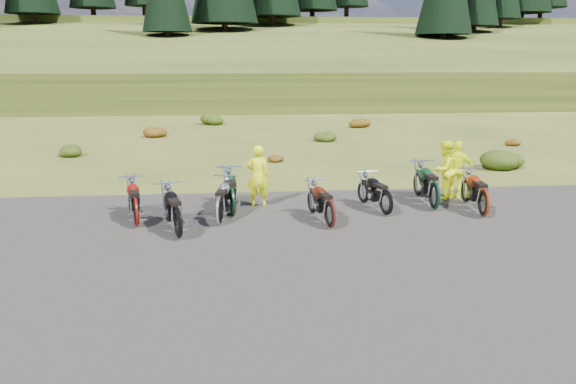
{
  "coord_description": "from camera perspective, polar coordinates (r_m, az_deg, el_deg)",
  "views": [
    {
      "loc": [
        -1.89,
        -13.26,
        4.28
      ],
      "look_at": [
        -0.61,
        0.6,
        0.85
      ],
      "focal_mm": 35.0,
      "sensor_mm": 36.0,
      "label": 1
    }
  ],
  "objects": [
    {
      "name": "shrub_4",
      "position": [
        22.87,
        -1.45,
        3.64
      ],
      "size": [
        0.77,
        0.77,
        0.45
      ],
      "primitive_type": "ellipsoid",
      "color": "#642C0C",
      "rests_on": "ground"
    },
    {
      "name": "motorcycle_3",
      "position": [
        14.53,
        -6.95,
        -3.39
      ],
      "size": [
        0.98,
        2.13,
        1.07
      ],
      "primitive_type": null,
      "rotation": [
        0.0,
        0.0,
        1.42
      ],
      "color": "silver",
      "rests_on": "ground"
    },
    {
      "name": "hill_plateau",
      "position": [
        123.35,
        -4.48,
        11.82
      ],
      "size": [
        300.0,
        90.0,
        9.17
      ],
      "primitive_type": "cube",
      "color": "#2A3812",
      "rests_on": "ground"
    },
    {
      "name": "shrub_6",
      "position": [
        34.08,
        7.18,
        7.17
      ],
      "size": [
        1.3,
        1.3,
        0.77
      ],
      "primitive_type": "ellipsoid",
      "color": "#642C0C",
      "rests_on": "ground"
    },
    {
      "name": "shrub_7",
      "position": [
        23.09,
        21.05,
        3.4
      ],
      "size": [
        1.56,
        1.56,
        0.92
      ],
      "primitive_type": "ellipsoid",
      "color": "#25370D",
      "rests_on": "ground"
    },
    {
      "name": "person_middle",
      "position": [
        15.98,
        -3.07,
        1.55
      ],
      "size": [
        0.65,
        0.43,
        1.77
      ],
      "primitive_type": "imported",
      "rotation": [
        0.0,
        0.0,
        3.14
      ],
      "color": "#D8E60C",
      "rests_on": "ground"
    },
    {
      "name": "ground",
      "position": [
        14.06,
        2.72,
        -3.89
      ],
      "size": [
        300.0,
        300.0,
        0.0
      ],
      "primitive_type": "plane",
      "color": "#3C4717",
      "rests_on": "ground"
    },
    {
      "name": "shrub_1",
      "position": [
        25.9,
        -21.42,
        4.06
      ],
      "size": [
        1.03,
        1.03,
        0.61
      ],
      "primitive_type": "ellipsoid",
      "color": "#25370D",
      "rests_on": "ground"
    },
    {
      "name": "shrub_5",
      "position": [
        28.38,
        3.7,
        5.77
      ],
      "size": [
        1.03,
        1.03,
        0.61
      ],
      "primitive_type": "ellipsoid",
      "color": "#25370D",
      "rests_on": "ground"
    },
    {
      "name": "gravel_pad",
      "position": [
        12.19,
        4.02,
        -6.74
      ],
      "size": [
        20.0,
        12.0,
        0.04
      ],
      "primitive_type": "cube",
      "color": "black",
      "rests_on": "ground"
    },
    {
      "name": "motorcycle_7",
      "position": [
        16.34,
        14.57,
        -1.8
      ],
      "size": [
        0.8,
        2.3,
        1.2
      ],
      "primitive_type": null,
      "rotation": [
        0.0,
        0.0,
        1.55
      ],
      "color": "black",
      "rests_on": "ground"
    },
    {
      "name": "motorcycle_1",
      "position": [
        14.8,
        -15.07,
        -3.46
      ],
      "size": [
        1.17,
        2.2,
        1.1
      ],
      "primitive_type": null,
      "rotation": [
        0.0,
        0.0,
        1.81
      ],
      "color": "maroon",
      "rests_on": "ground"
    },
    {
      "name": "shrub_8",
      "position": [
        29.09,
        21.62,
        4.87
      ],
      "size": [
        0.77,
        0.77,
        0.45
      ],
      "primitive_type": "ellipsoid",
      "color": "#642C0C",
      "rests_on": "ground"
    },
    {
      "name": "motorcycle_5",
      "position": [
        15.5,
        9.87,
        -2.39
      ],
      "size": [
        1.15,
        2.07,
        1.03
      ],
      "primitive_type": null,
      "rotation": [
        0.0,
        0.0,
        1.83
      ],
      "color": "black",
      "rests_on": "ground"
    },
    {
      "name": "motorcycle_2",
      "position": [
        15.26,
        -5.62,
        -2.51
      ],
      "size": [
        0.91,
        2.26,
        1.16
      ],
      "primitive_type": null,
      "rotation": [
        0.0,
        0.0,
        1.65
      ],
      "color": "black",
      "rests_on": "ground"
    },
    {
      "name": "hill_slope",
      "position": [
        63.43,
        -3.6,
        9.95
      ],
      "size": [
        300.0,
        45.97,
        9.37
      ],
      "primitive_type": null,
      "rotation": [
        0.14,
        0.0,
        0.0
      ],
      "color": "#2A3812",
      "rests_on": "ground"
    },
    {
      "name": "shrub_2",
      "position": [
        30.42,
        -13.45,
        6.11
      ],
      "size": [
        1.3,
        1.3,
        0.77
      ],
      "primitive_type": "ellipsoid",
      "color": "#642C0C",
      "rests_on": "ground"
    },
    {
      "name": "motorcycle_4",
      "position": [
        14.21,
        4.26,
        -3.73
      ],
      "size": [
        1.06,
        2.1,
        1.05
      ],
      "primitive_type": null,
      "rotation": [
        0.0,
        0.0,
        1.77
      ],
      "color": "#45130B",
      "rests_on": "ground"
    },
    {
      "name": "motorcycle_6",
      "position": [
        16.02,
        19.14,
        -2.44
      ],
      "size": [
        0.87,
        2.2,
        1.13
      ],
      "primitive_type": null,
      "rotation": [
        0.0,
        0.0,
        1.5
      ],
      "color": "maroon",
      "rests_on": "ground"
    },
    {
      "name": "motorcycle_0",
      "position": [
        13.63,
        -11.03,
        -4.72
      ],
      "size": [
        1.29,
        2.27,
        1.13
      ],
      "primitive_type": null,
      "rotation": [
        0.0,
        0.0,
        1.85
      ],
      "color": "black",
      "rests_on": "ground"
    },
    {
      "name": "person_right_a",
      "position": [
        17.46,
        15.58,
        2.1
      ],
      "size": [
        1.08,
        1.02,
        1.76
      ],
      "primitive_type": "imported",
      "rotation": [
        0.0,
        0.0,
        3.72
      ],
      "color": "#D8E60C",
      "rests_on": "ground"
    },
    {
      "name": "person_right_b",
      "position": [
        17.61,
        16.77,
        2.09
      ],
      "size": [
        1.07,
        0.56,
        1.74
      ],
      "primitive_type": "imported",
      "rotation": [
        0.0,
        0.0,
        3.01
      ],
      "color": "#D8E60C",
      "rests_on": "ground"
    },
    {
      "name": "shrub_3",
      "position": [
        35.39,
        -7.59,
        7.53
      ],
      "size": [
        1.56,
        1.56,
        0.92
      ],
      "primitive_type": "ellipsoid",
      "color": "#25370D",
      "rests_on": "ground"
    }
  ]
}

